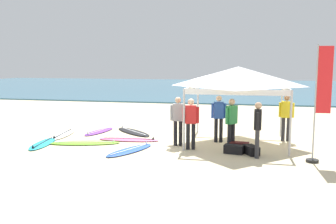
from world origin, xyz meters
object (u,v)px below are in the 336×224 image
(surfboard_lime, at_px, (85,143))
(banner_flag, at_px, (319,109))
(person_grey, at_px, (178,118))
(gear_bag_by_pole, at_px, (234,149))
(person_yellow, at_px, (286,115))
(person_blue, at_px, (219,115))
(surfboard_cyan, at_px, (43,144))
(gear_bag_near_tent, at_px, (251,150))
(surfboard_white, at_px, (63,134))
(surfboard_black, at_px, (133,132))
(gear_bag_on_sand, at_px, (239,146))
(person_green, at_px, (231,120))
(surfboard_pink, at_px, (129,139))
(person_red, at_px, (191,120))
(canopy_tent, at_px, (238,77))
(person_black, at_px, (258,126))
(surfboard_purple, at_px, (99,131))
(surfboard_blue, at_px, (130,150))

(surfboard_lime, distance_m, banner_flag, 7.86)
(person_grey, bearing_deg, gear_bag_by_pole, -20.31)
(surfboard_lime, height_order, person_yellow, person_yellow)
(person_grey, xyz_separation_m, person_blue, (1.34, 0.88, 0.00))
(surfboard_cyan, distance_m, surfboard_lime, 1.49)
(gear_bag_near_tent, bearing_deg, surfboard_white, 167.82)
(surfboard_black, height_order, gear_bag_on_sand, gear_bag_on_sand)
(surfboard_white, relative_size, person_green, 1.34)
(person_yellow, xyz_separation_m, banner_flag, (0.61, -2.90, 0.59))
(surfboard_pink, relative_size, person_red, 1.35)
(surfboard_black, bearing_deg, surfboard_cyan, -130.81)
(person_yellow, height_order, gear_bag_near_tent, person_yellow)
(person_grey, bearing_deg, person_red, -40.81)
(canopy_tent, relative_size, person_blue, 2.02)
(gear_bag_by_pole, bearing_deg, surfboard_pink, 163.04)
(gear_bag_near_tent, bearing_deg, person_grey, 163.73)
(gear_bag_near_tent, bearing_deg, gear_bag_by_pole, 179.46)
(gear_bag_on_sand, bearing_deg, person_black, -56.39)
(surfboard_white, relative_size, person_black, 1.34)
(canopy_tent, bearing_deg, surfboard_cyan, -164.39)
(surfboard_white, bearing_deg, person_grey, -10.03)
(person_green, xyz_separation_m, person_yellow, (1.91, 1.83, 0.00))
(canopy_tent, distance_m, banner_flag, 3.40)
(person_yellow, height_order, gear_bag_by_pole, person_yellow)
(canopy_tent, relative_size, gear_bag_on_sand, 5.76)
(gear_bag_near_tent, bearing_deg, surfboard_purple, 158.14)
(gear_bag_near_tent, bearing_deg, surfboard_blue, -174.10)
(surfboard_white, bearing_deg, surfboard_pink, -7.66)
(person_yellow, bearing_deg, person_blue, -162.82)
(surfboard_lime, xyz_separation_m, gear_bag_on_sand, (5.42, 0.16, 0.10))
(surfboard_white, distance_m, banner_flag, 9.59)
(surfboard_pink, xyz_separation_m, person_green, (3.79, -0.67, 0.95))
(surfboard_purple, bearing_deg, person_yellow, -1.03)
(surfboard_blue, distance_m, gear_bag_by_pole, 3.37)
(gear_bag_near_tent, bearing_deg, person_blue, 126.02)
(surfboard_lime, xyz_separation_m, gear_bag_near_tent, (5.80, -0.31, 0.10))
(surfboard_purple, distance_m, person_green, 5.95)
(gear_bag_near_tent, xyz_separation_m, gear_bag_on_sand, (-0.38, 0.46, 0.00))
(surfboard_cyan, bearing_deg, gear_bag_on_sand, 4.97)
(canopy_tent, relative_size, surfboard_black, 1.60)
(surfboard_pink, relative_size, banner_flag, 0.68)
(surfboard_blue, distance_m, person_blue, 3.51)
(surfboard_cyan, height_order, person_green, person_green)
(surfboard_cyan, distance_m, surfboard_white, 1.73)
(surfboard_pink, height_order, surfboard_cyan, same)
(surfboard_lime, bearing_deg, person_green, 2.45)
(person_grey, height_order, banner_flag, banner_flag)
(surfboard_white, xyz_separation_m, person_green, (6.71, -1.07, 0.95))
(canopy_tent, bearing_deg, person_blue, -168.06)
(surfboard_cyan, xyz_separation_m, person_green, (6.56, 0.66, 0.95))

